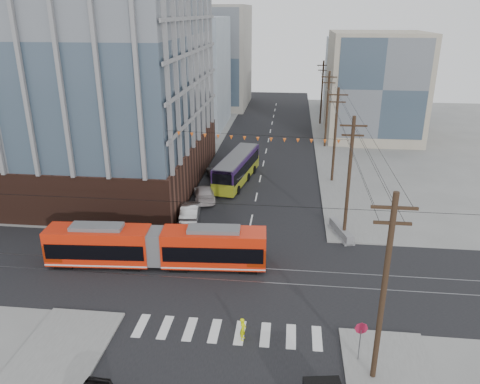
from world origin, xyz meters
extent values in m
plane|color=slate|center=(0.00, 0.00, 0.00)|extent=(160.00, 160.00, 0.00)
cube|color=#381E16|center=(-22.00, 23.00, 14.30)|extent=(30.00, 25.00, 28.60)
cube|color=#8C99A5|center=(-17.00, 52.00, 9.00)|extent=(18.00, 16.00, 18.00)
cube|color=gray|center=(16.00, 48.00, 8.00)|extent=(14.00, 14.00, 16.00)
cube|color=gray|center=(-14.00, 72.00, 10.00)|extent=(16.00, 18.00, 20.00)
cube|color=#8C99A5|center=(18.00, 68.00, 7.00)|extent=(16.00, 16.00, 14.00)
cylinder|color=black|center=(8.50, -6.00, 5.50)|extent=(0.30, 0.30, 11.00)
cylinder|color=black|center=(8.50, 56.00, 5.50)|extent=(0.30, 0.30, 11.00)
imported|color=silver|center=(-5.91, 13.63, 0.79)|extent=(2.20, 4.93, 1.57)
imported|color=#B4ABAA|center=(-5.42, 18.59, 0.74)|extent=(3.21, 5.47, 1.49)
imported|color=slate|center=(-5.14, 25.77, 0.68)|extent=(3.87, 5.36, 1.35)
imported|color=#DEED05|center=(1.05, -3.58, 0.76)|extent=(0.44, 0.60, 1.51)
cube|color=slate|center=(8.30, 11.61, 0.43)|extent=(2.13, 4.36, 0.85)
camera|label=1|loc=(3.50, -27.00, 18.89)|focal=35.00mm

